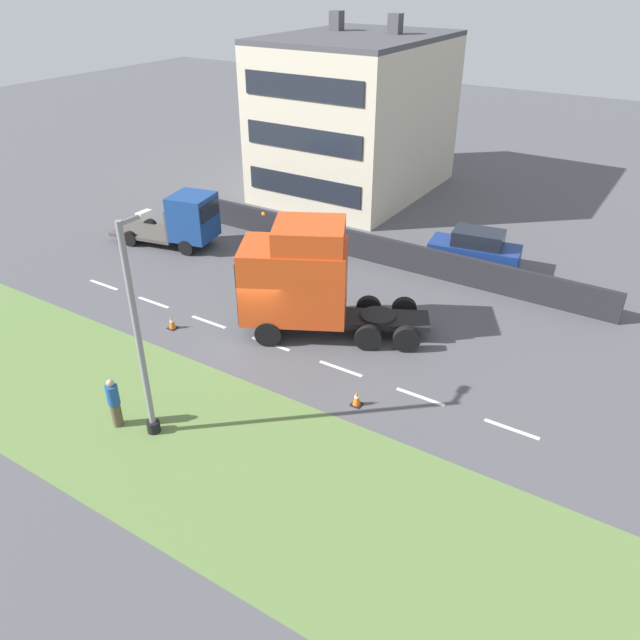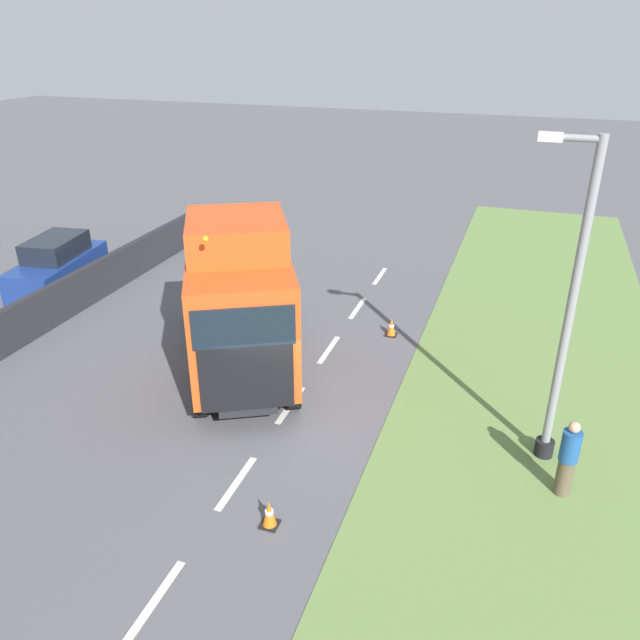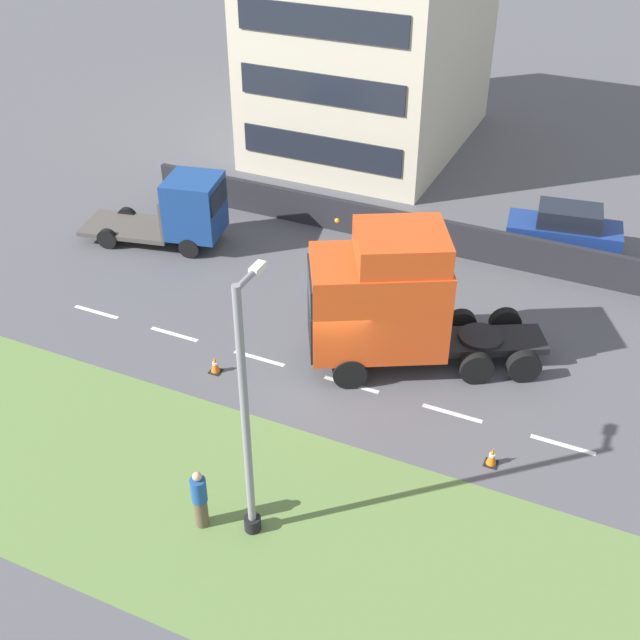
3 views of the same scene
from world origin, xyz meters
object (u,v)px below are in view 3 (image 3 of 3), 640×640
at_px(lamp_post, 247,432).
at_px(traffic_cone_lead, 492,456).
at_px(parked_car, 564,232).
at_px(lorry_cab, 388,300).
at_px(pedestrian, 200,499).
at_px(flatbed_truck, 184,210).
at_px(traffic_cone_trailing, 215,365).

relative_size(lamp_post, traffic_cone_lead, 12.32).
height_order(parked_car, lamp_post, lamp_post).
xyz_separation_m(lorry_cab, pedestrian, (-8.12, 1.77, -1.46)).
bearing_deg(flatbed_truck, lamp_post, 26.46).
bearing_deg(flatbed_truck, pedestrian, 21.61).
xyz_separation_m(lorry_cab, traffic_cone_trailing, (-2.68, 4.61, -2.05)).
height_order(lorry_cab, lamp_post, lamp_post).
distance_m(traffic_cone_lead, traffic_cone_trailing, 8.88).
bearing_deg(traffic_cone_lead, lamp_post, 133.85).
bearing_deg(traffic_cone_lead, flatbed_truck, 63.52).
bearing_deg(parked_car, lamp_post, 156.84).
relative_size(parked_car, traffic_cone_lead, 7.67).
xyz_separation_m(lamp_post, traffic_cone_lead, (4.62, -4.80, -2.92)).
distance_m(lorry_cab, flatbed_truck, 10.59).
bearing_deg(lamp_post, lorry_cab, -4.09).
bearing_deg(traffic_cone_trailing, traffic_cone_lead, -92.54).
height_order(flatbed_truck, traffic_cone_lead, flatbed_truck).
relative_size(lorry_cab, flatbed_truck, 1.25).
bearing_deg(lorry_cab, lamp_post, 148.16).
relative_size(pedestrian, traffic_cone_trailing, 3.08).
bearing_deg(parked_car, traffic_cone_lead, 173.41).
bearing_deg(lorry_cab, traffic_cone_trailing, 92.40).
relative_size(lorry_cab, lamp_post, 1.04).
bearing_deg(flatbed_truck, traffic_cone_trailing, 26.05).
relative_size(lorry_cab, traffic_cone_lead, 12.82).
bearing_deg(lorry_cab, parked_car, -50.30).
bearing_deg(lorry_cab, traffic_cone_lead, -153.59).
bearing_deg(parked_car, flatbed_truck, 102.45).
relative_size(flatbed_truck, parked_car, 1.34).
bearing_deg(traffic_cone_trailing, lorry_cab, -59.85).
bearing_deg(flatbed_truck, parked_car, 99.06).
xyz_separation_m(flatbed_truck, traffic_cone_trailing, (-6.61, -5.18, -1.22)).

